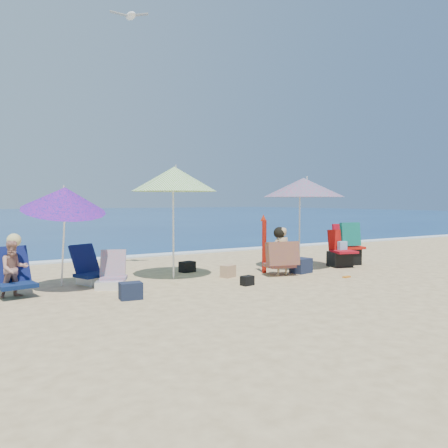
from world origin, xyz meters
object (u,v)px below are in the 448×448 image
umbrella_turquoise (303,187)px  seagull (131,16)px  furled_umbrella (264,241)px  chair_rainbow (112,278)px  person_left (14,268)px  umbrella_blue (64,199)px  chair_navy (92,273)px  camp_chair_right (347,249)px  umbrella_striped (174,179)px  person_center (282,252)px  camp_chair_left (340,256)px

umbrella_turquoise → seagull: 5.27m
furled_umbrella → chair_rainbow: bearing=179.2°
person_left → umbrella_blue: bearing=5.6°
person_left → chair_rainbow: bearing=-2.1°
chair_navy → camp_chair_right: 6.12m
umbrella_striped → chair_navy: bearing=170.9°
umbrella_striped → chair_navy: umbrella_striped is taller
chair_navy → chair_rainbow: chair_navy is taller
person_center → seagull: bearing=144.2°
umbrella_turquoise → person_center: 1.80m
camp_chair_right → person_left: (-7.49, 0.15, 0.09)m
umbrella_turquoise → umbrella_striped: (-3.09, 0.36, 0.13)m
umbrella_turquoise → person_center: umbrella_turquoise is taller
umbrella_blue → camp_chair_left: size_ratio=2.23×
umbrella_turquoise → person_center: size_ratio=2.38×
furled_umbrella → person_left: (-4.99, 0.10, -0.23)m
camp_chair_right → person_left: camp_chair_right is taller
umbrella_blue → chair_rainbow: (0.77, -0.14, -1.43)m
umbrella_turquoise → furled_umbrella: (-1.11, -0.00, -1.18)m
furled_umbrella → umbrella_striped: bearing=169.6°
umbrella_turquoise → seagull: size_ratio=3.18×
umbrella_striped → chair_rainbow: umbrella_striped is taller
umbrella_blue → person_left: 1.41m
chair_rainbow → camp_chair_right: size_ratio=0.75×
umbrella_turquoise → seagull: bearing=159.6°
chair_rainbow → seagull: (0.87, 1.30, 5.29)m
chair_navy → seagull: 5.43m
chair_rainbow → person_left: bearing=177.9°
umbrella_turquoise → chair_rainbow: 4.81m
chair_rainbow → person_center: (3.46, -0.56, 0.32)m
umbrella_blue → chair_navy: umbrella_blue is taller
umbrella_turquoise → umbrella_striped: size_ratio=1.06×
camp_chair_left → person_left: bearing=177.3°
umbrella_striped → furled_umbrella: 2.40m
umbrella_striped → chair_navy: 2.44m
furled_umbrella → camp_chair_left: (2.08, -0.22, -0.44)m
camp_chair_left → person_left: (-7.07, 0.33, 0.21)m
chair_rainbow → person_left: size_ratio=0.76×
umbrella_blue → chair_rainbow: umbrella_blue is taller
chair_navy → person_center: 3.85m
chair_navy → chair_rainbow: 0.61m
umbrella_striped → camp_chair_right: size_ratio=2.19×
camp_chair_left → umbrella_striped: bearing=171.8°
camp_chair_right → umbrella_blue: bearing=178.0°
umbrella_turquoise → furled_umbrella: bearing=-179.9°
umbrella_striped → umbrella_blue: umbrella_striped is taller
chair_navy → umbrella_turquoise: bearing=-7.5°
chair_navy → person_left: (-1.40, -0.51, 0.28)m
chair_navy → chair_rainbow: (0.20, -0.57, -0.02)m
umbrella_turquoise → chair_rainbow: bearing=179.5°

